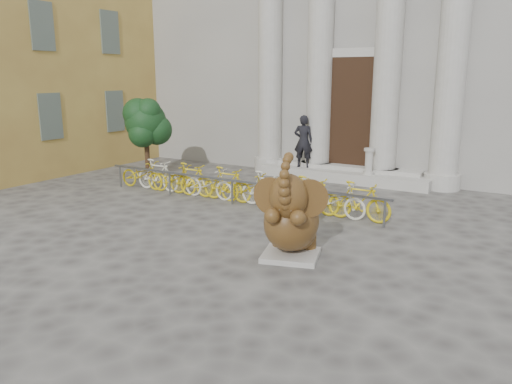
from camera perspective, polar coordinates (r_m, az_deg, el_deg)
The scene contains 9 objects.
ground at distance 9.85m, azimuth -10.14°, elevation -8.46°, with size 80.00×80.00×0.00m, color #474442.
classical_building at distance 22.76m, azimuth 15.88°, elevation 18.76°, with size 22.00×10.70×12.00m.
entrance_steps at distance 17.70m, azimuth 10.01°, elevation 1.88°, with size 6.00×1.20×0.36m, color #A8A59E.
ochre_building at distance 23.13m, azimuth -26.55°, elevation 17.86°, with size 8.00×14.00×12.00m, color gold.
elephant_statue at distance 9.92m, azimuth 4.03°, elevation -3.24°, with size 1.45×1.74×2.20m.
bike_rack at distance 14.38m, azimuth -2.25°, elevation 0.76°, with size 9.19×0.53×1.00m.
tree at distance 17.96m, azimuth -12.47°, elevation 7.73°, with size 1.63×1.49×2.83m.
pedestrian at distance 17.97m, azimuth 5.43°, elevation 5.79°, with size 0.68×0.45×1.87m, color black.
balustrade_post at distance 17.01m, azimuth 12.77°, elevation 3.31°, with size 0.36×0.36×0.89m.
Camera 1 is at (6.07, -6.87, 3.61)m, focal length 35.00 mm.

